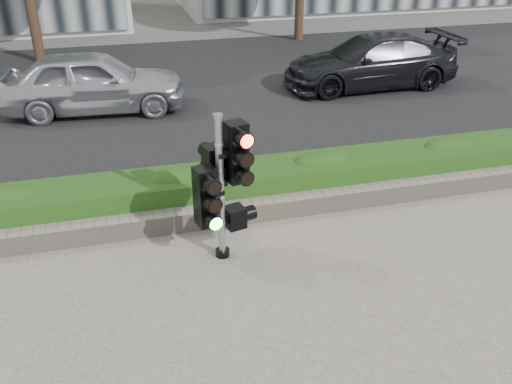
% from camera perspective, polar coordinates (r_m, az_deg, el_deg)
% --- Properties ---
extents(ground, '(120.00, 120.00, 0.00)m').
position_cam_1_polar(ground, '(8.02, 2.97, -9.74)').
color(ground, '#51514C').
rests_on(ground, ground).
extents(road, '(60.00, 13.00, 0.02)m').
position_cam_1_polar(road, '(16.88, -7.47, 10.80)').
color(road, black).
rests_on(road, ground).
extents(curb, '(60.00, 0.25, 0.12)m').
position_cam_1_polar(curb, '(10.57, -2.16, 0.64)').
color(curb, gray).
rests_on(curb, ground).
extents(stone_wall, '(12.00, 0.32, 0.34)m').
position_cam_1_polar(stone_wall, '(9.43, -0.47, -1.96)').
color(stone_wall, gray).
rests_on(stone_wall, sidewalk).
extents(hedge, '(12.00, 1.00, 0.68)m').
position_cam_1_polar(hedge, '(9.90, -1.41, 0.70)').
color(hedge, '#3E7423').
rests_on(hedge, sidewalk).
extents(traffic_signal, '(0.85, 0.70, 2.34)m').
position_cam_1_polar(traffic_signal, '(7.96, -3.70, 1.19)').
color(traffic_signal, black).
rests_on(traffic_signal, sidewalk).
extents(car_silver, '(4.88, 2.27, 1.62)m').
position_cam_1_polar(car_silver, '(15.08, -16.79, 11.06)').
color(car_silver, silver).
rests_on(car_silver, road).
extents(car_dark, '(5.27, 2.18, 1.52)m').
position_cam_1_polar(car_dark, '(17.02, 11.94, 13.29)').
color(car_dark, black).
rests_on(car_dark, road).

